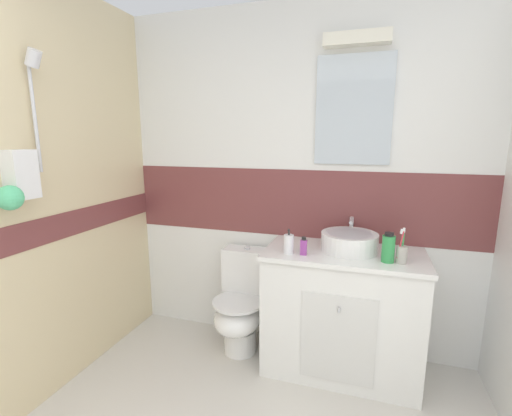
{
  "coord_description": "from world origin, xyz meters",
  "views": [
    {
      "loc": [
        0.5,
        -0.12,
        1.57
      ],
      "look_at": [
        -0.12,
        1.82,
        1.17
      ],
      "focal_mm": 24.61,
      "sensor_mm": 36.0,
      "label": 1
    }
  ],
  "objects_px": {
    "soap_dispenser": "(289,244)",
    "mouthwash_bottle": "(388,248)",
    "perfume_flask_small": "(304,246)",
    "toilet": "(241,305)",
    "toothbrush_cup": "(402,253)",
    "sink_basin": "(349,241)"
  },
  "relations": [
    {
      "from": "toothbrush_cup",
      "to": "perfume_flask_small",
      "type": "bearing_deg",
      "value": -177.29
    },
    {
      "from": "toilet",
      "to": "perfume_flask_small",
      "type": "distance_m",
      "value": 0.75
    },
    {
      "from": "toilet",
      "to": "toothbrush_cup",
      "type": "relative_size",
      "value": 3.6
    },
    {
      "from": "toilet",
      "to": "soap_dispenser",
      "type": "bearing_deg",
      "value": -22.51
    },
    {
      "from": "sink_basin",
      "to": "toothbrush_cup",
      "type": "relative_size",
      "value": 1.92
    },
    {
      "from": "soap_dispenser",
      "to": "perfume_flask_small",
      "type": "height_order",
      "value": "soap_dispenser"
    },
    {
      "from": "sink_basin",
      "to": "soap_dispenser",
      "type": "height_order",
      "value": "sink_basin"
    },
    {
      "from": "perfume_flask_small",
      "to": "toothbrush_cup",
      "type": "bearing_deg",
      "value": 2.71
    },
    {
      "from": "soap_dispenser",
      "to": "perfume_flask_small",
      "type": "relative_size",
      "value": 1.38
    },
    {
      "from": "sink_basin",
      "to": "mouthwash_bottle",
      "type": "relative_size",
      "value": 2.26
    },
    {
      "from": "soap_dispenser",
      "to": "toilet",
      "type": "bearing_deg",
      "value": 157.49
    },
    {
      "from": "sink_basin",
      "to": "soap_dispenser",
      "type": "xyz_separation_m",
      "value": [
        -0.37,
        -0.17,
        -0.0
      ]
    },
    {
      "from": "mouthwash_bottle",
      "to": "perfume_flask_small",
      "type": "bearing_deg",
      "value": -177.08
    },
    {
      "from": "perfume_flask_small",
      "to": "mouthwash_bottle",
      "type": "height_order",
      "value": "mouthwash_bottle"
    },
    {
      "from": "soap_dispenser",
      "to": "sink_basin",
      "type": "bearing_deg",
      "value": 25.03
    },
    {
      "from": "perfume_flask_small",
      "to": "mouthwash_bottle",
      "type": "bearing_deg",
      "value": 2.92
    },
    {
      "from": "soap_dispenser",
      "to": "mouthwash_bottle",
      "type": "bearing_deg",
      "value": 2.0
    },
    {
      "from": "toilet",
      "to": "toothbrush_cup",
      "type": "xyz_separation_m",
      "value": [
        1.06,
        -0.14,
        0.55
      ]
    },
    {
      "from": "sink_basin",
      "to": "toilet",
      "type": "xyz_separation_m",
      "value": [
        -0.75,
        -0.01,
        -0.56
      ]
    },
    {
      "from": "soap_dispenser",
      "to": "perfume_flask_small",
      "type": "distance_m",
      "value": 0.1
    },
    {
      "from": "perfume_flask_small",
      "to": "mouthwash_bottle",
      "type": "xyz_separation_m",
      "value": [
        0.5,
        0.03,
        0.03
      ]
    },
    {
      "from": "sink_basin",
      "to": "perfume_flask_small",
      "type": "bearing_deg",
      "value": -146.8
    }
  ]
}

